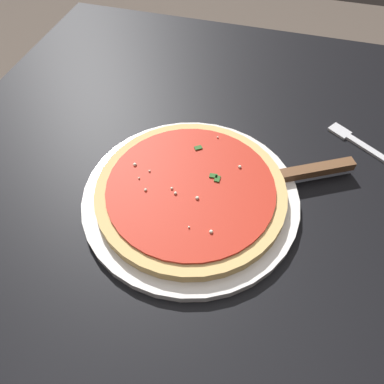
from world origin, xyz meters
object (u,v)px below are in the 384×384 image
Objects in this scene: serving_plate at (192,197)px; pizza at (192,191)px; pizza_server at (291,175)px; fork at (370,150)px.

pizza reaches higher than serving_plate.
pizza_server reaches higher than fork.
serving_plate is 1.55× the size of pizza_server.
serving_plate is 0.02m from pizza.
serving_plate is 2.02× the size of fork.
pizza is (0.00, 0.00, 0.02)m from serving_plate.
pizza reaches higher than pizza_server.
pizza_server is (0.08, -0.14, 0.01)m from serving_plate.
serving_plate reaches higher than fork.
fork is at bearing -49.33° from pizza_server.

